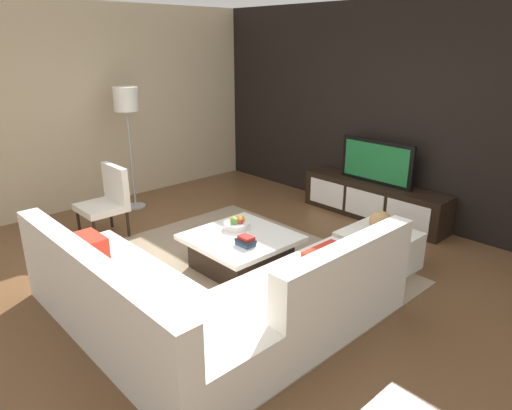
{
  "coord_description": "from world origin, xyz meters",
  "views": [
    {
      "loc": [
        3.24,
        -2.81,
        2.3
      ],
      "look_at": [
        -0.34,
        0.54,
        0.55
      ],
      "focal_mm": 32.52,
      "sensor_mm": 36.0,
      "label": 1
    }
  ],
  "objects": [
    {
      "name": "side_wall_left",
      "position": [
        -3.2,
        0.2,
        1.4
      ],
      "size": [
        0.12,
        5.2,
        2.8
      ],
      "primitive_type": "cube",
      "color": "#C6B28E",
      "rests_on": "ground"
    },
    {
      "name": "ground_plane",
      "position": [
        0.0,
        0.0,
        0.0
      ],
      "size": [
        14.0,
        14.0,
        0.0
      ],
      "primitive_type": "plane",
      "color": "brown"
    },
    {
      "name": "floor_lamp",
      "position": [
        -2.6,
        0.25,
        1.45
      ],
      "size": [
        0.33,
        0.33,
        1.71
      ],
      "color": "#A5A5AA",
      "rests_on": "ground"
    },
    {
      "name": "sectional_couch",
      "position": [
        0.54,
        -0.87,
        0.29
      ],
      "size": [
        2.54,
        2.42,
        0.84
      ],
      "color": "white",
      "rests_on": "ground"
    },
    {
      "name": "fruit_bowl",
      "position": [
        -0.28,
        0.2,
        0.43
      ],
      "size": [
        0.28,
        0.28,
        0.14
      ],
      "color": "silver",
      "rests_on": "coffee_table"
    },
    {
      "name": "accent_chair_near",
      "position": [
        -1.9,
        -0.48,
        0.49
      ],
      "size": [
        0.53,
        0.51,
        0.87
      ],
      "rotation": [
        0.0,
        0.0,
        -0.11
      ],
      "color": "black",
      "rests_on": "ground"
    },
    {
      "name": "area_rug",
      "position": [
        -0.1,
        0.0,
        0.01
      ],
      "size": [
        3.15,
        2.65,
        0.01
      ],
      "primitive_type": "cube",
      "color": "gray",
      "rests_on": "ground"
    },
    {
      "name": "coffee_table",
      "position": [
        -0.1,
        0.1,
        0.2
      ],
      "size": [
        1.0,
        0.99,
        0.38
      ],
      "color": "black",
      "rests_on": "ground"
    },
    {
      "name": "media_console",
      "position": [
        -0.0,
        2.4,
        0.25
      ],
      "size": [
        2.06,
        0.43,
        0.5
      ],
      "color": "black",
      "rests_on": "ground"
    },
    {
      "name": "ottoman",
      "position": [
        0.87,
        1.18,
        0.2
      ],
      "size": [
        0.7,
        0.7,
        0.4
      ],
      "primitive_type": "cube",
      "color": "white",
      "rests_on": "ground"
    },
    {
      "name": "book_stack",
      "position": [
        0.11,
        -0.02,
        0.42
      ],
      "size": [
        0.19,
        0.13,
        0.1
      ],
      "color": "#2D516B",
      "rests_on": "coffee_table"
    },
    {
      "name": "decorative_ball",
      "position": [
        0.87,
        1.18,
        0.52
      ],
      "size": [
        0.24,
        0.24,
        0.24
      ],
      "primitive_type": "sphere",
      "color": "#AD8451",
      "rests_on": "ottoman"
    },
    {
      "name": "television",
      "position": [
        0.0,
        2.4,
        0.79
      ],
      "size": [
        1.06,
        0.06,
        0.57
      ],
      "color": "black",
      "rests_on": "media_console"
    },
    {
      "name": "feature_wall_back",
      "position": [
        0.0,
        2.7,
        1.4
      ],
      "size": [
        6.4,
        0.12,
        2.8
      ],
      "primitive_type": "cube",
      "color": "black",
      "rests_on": "ground"
    }
  ]
}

